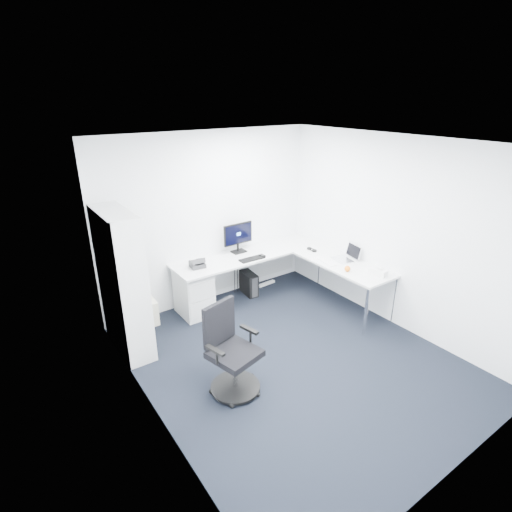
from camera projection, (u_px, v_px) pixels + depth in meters
ground at (293, 359)px, 5.15m from camera, size 4.20×4.20×0.00m
ceiling at (302, 143)px, 4.13m from camera, size 4.20×4.20×0.00m
wall_back at (210, 220)px, 6.24m from camera, size 3.60×0.02×2.70m
wall_front at (476, 351)px, 3.05m from camera, size 3.60×0.02×2.70m
wall_left at (148, 307)px, 3.69m from camera, size 0.02×4.20×2.70m
wall_right at (395, 234)px, 5.60m from camera, size 0.02×4.20×2.70m
l_desk at (264, 282)px, 6.36m from camera, size 2.65×1.49×0.77m
drawer_pedestal at (194, 293)px, 6.10m from camera, size 0.45×0.56×0.69m
bookshelf at (123, 284)px, 5.03m from camera, size 0.37×0.95×1.91m
task_chair at (235, 352)px, 4.41m from camera, size 0.72×0.72×1.06m
black_pc_tower at (249, 283)px, 6.77m from camera, size 0.22×0.41×0.38m
beige_pc_tower at (149, 310)px, 5.94m from camera, size 0.19×0.40×0.37m
power_strip at (266, 284)px, 7.15m from camera, size 0.36×0.08×0.04m
monitor at (238, 238)px, 6.42m from camera, size 0.53×0.18×0.50m
black_keyboard at (252, 259)px, 6.23m from camera, size 0.42×0.16×0.02m
mouse at (262, 256)px, 6.32m from camera, size 0.07×0.11×0.03m
desk_phone at (197, 263)px, 5.93m from camera, size 0.23×0.23×0.15m
laptop at (343, 253)px, 6.16m from camera, size 0.39×0.38×0.24m
white_keyboard at (326, 261)px, 6.15m from camera, size 0.18×0.43×0.01m
headphones at (312, 249)px, 6.58m from camera, size 0.12×0.18×0.05m
orange_fruit at (347, 269)px, 5.79m from camera, size 0.09×0.09×0.09m
tissue_box at (378, 272)px, 5.69m from camera, size 0.17×0.27×0.09m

